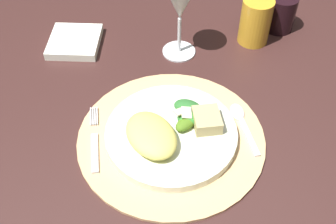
% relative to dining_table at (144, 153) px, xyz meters
% --- Properties ---
extents(dining_table, '(1.11, 1.07, 0.72)m').
position_rel_dining_table_xyz_m(dining_table, '(0.00, 0.00, 0.00)').
color(dining_table, '#381F1D').
rests_on(dining_table, ground).
extents(placemat, '(0.35, 0.35, 0.01)m').
position_rel_dining_table_xyz_m(placemat, '(0.05, -0.10, 0.18)').
color(placemat, tan).
rests_on(placemat, dining_table).
extents(dinner_plate, '(0.24, 0.24, 0.02)m').
position_rel_dining_table_xyz_m(dinner_plate, '(0.05, -0.10, 0.19)').
color(dinner_plate, silver).
rests_on(dinner_plate, placemat).
extents(pasta_serving, '(0.12, 0.14, 0.03)m').
position_rel_dining_table_xyz_m(pasta_serving, '(0.01, -0.12, 0.21)').
color(pasta_serving, '#DFD061').
rests_on(pasta_serving, dinner_plate).
extents(salad_greens, '(0.07, 0.09, 0.03)m').
position_rel_dining_table_xyz_m(salad_greens, '(0.09, -0.08, 0.21)').
color(salad_greens, '#317A2E').
rests_on(salad_greens, dinner_plate).
extents(bread_piece, '(0.05, 0.06, 0.03)m').
position_rel_dining_table_xyz_m(bread_piece, '(0.12, -0.10, 0.21)').
color(bread_piece, tan).
rests_on(bread_piece, dinner_plate).
extents(fork, '(0.02, 0.15, 0.00)m').
position_rel_dining_table_xyz_m(fork, '(-0.09, -0.10, 0.18)').
color(fork, silver).
rests_on(fork, placemat).
extents(spoon, '(0.03, 0.13, 0.01)m').
position_rel_dining_table_xyz_m(spoon, '(0.19, -0.08, 0.18)').
color(spoon, silver).
rests_on(spoon, placemat).
extents(napkin, '(0.13, 0.13, 0.02)m').
position_rel_dining_table_xyz_m(napkin, '(-0.14, 0.20, 0.18)').
color(napkin, white).
rests_on(napkin, dining_table).
extents(wine_glass, '(0.08, 0.08, 0.18)m').
position_rel_dining_table_xyz_m(wine_glass, '(0.10, 0.15, 0.30)').
color(wine_glass, silver).
rests_on(wine_glass, dining_table).
extents(amber_tumbler, '(0.07, 0.07, 0.11)m').
position_rel_dining_table_xyz_m(amber_tumbler, '(0.27, 0.17, 0.22)').
color(amber_tumbler, gold).
rests_on(amber_tumbler, dining_table).
extents(dark_tumbler, '(0.07, 0.07, 0.08)m').
position_rel_dining_table_xyz_m(dark_tumbler, '(0.35, 0.21, 0.21)').
color(dark_tumbler, black).
rests_on(dark_tumbler, dining_table).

